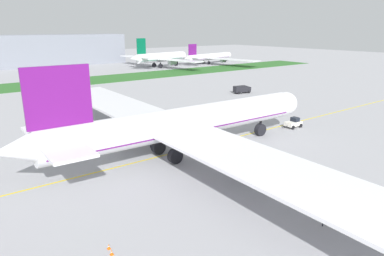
# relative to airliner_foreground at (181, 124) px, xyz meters

# --- Properties ---
(ground_plane) EXTENTS (600.00, 600.00, 0.00)m
(ground_plane) POSITION_rel_airliner_foreground_xyz_m (2.15, -0.73, -5.83)
(ground_plane) COLOR #9E9EA3
(ground_plane) RESTS_ON ground
(apron_taxi_line) EXTENTS (280.00, 0.36, 0.01)m
(apron_taxi_line) POSITION_rel_airliner_foreground_xyz_m (2.15, 1.59, -5.83)
(apron_taxi_line) COLOR yellow
(apron_taxi_line) RESTS_ON ground
(grass_median_strip) EXTENTS (320.00, 24.00, 0.10)m
(grass_median_strip) POSITION_rel_airliner_foreground_xyz_m (2.15, 99.04, -5.78)
(grass_median_strip) COLOR #2D6628
(grass_median_strip) RESTS_ON ground
(airliner_foreground) EXTENTS (60.02, 96.78, 17.18)m
(airliner_foreground) POSITION_rel_airliner_foreground_xyz_m (0.00, 0.00, 0.00)
(airliner_foreground) COLOR white
(airliner_foreground) RESTS_ON ground
(pushback_tug) EXTENTS (5.72, 2.66, 2.27)m
(pushback_tug) POSITION_rel_airliner_foreground_xyz_m (31.07, -0.82, -4.80)
(pushback_tug) COLOR white
(pushback_tug) RESTS_ON ground
(ground_crew_wingwalker_port) EXTENTS (0.51, 0.49, 1.74)m
(ground_crew_wingwalker_port) POSITION_rel_airliner_foreground_xyz_m (-2.39, 6.57, -4.78)
(ground_crew_wingwalker_port) COLOR black
(ground_crew_wingwalker_port) RESTS_ON ground
(ground_crew_marshaller_front) EXTENTS (0.46, 0.44, 1.56)m
(ground_crew_marshaller_front) POSITION_rel_airliner_foreground_xyz_m (-0.55, -29.12, -4.89)
(ground_crew_marshaller_front) COLOR black
(ground_crew_marshaller_front) RESTS_ON ground
(traffic_cone_near_nose) EXTENTS (0.36, 0.36, 0.58)m
(traffic_cone_near_nose) POSITION_rel_airliner_foreground_xyz_m (-22.37, -19.40, -5.55)
(traffic_cone_near_nose) COLOR #F2590C
(traffic_cone_near_nose) RESTS_ON ground
(traffic_cone_port_wing) EXTENTS (0.36, 0.36, 0.58)m
(traffic_cone_port_wing) POSITION_rel_airliner_foreground_xyz_m (-22.19, -18.32, -5.55)
(traffic_cone_port_wing) COLOR #F2590C
(traffic_cone_port_wing) RESTS_ON ground
(service_truck_baggage_loader) EXTENTS (6.47, 3.43, 2.59)m
(service_truck_baggage_loader) POSITION_rel_airliner_foreground_xyz_m (52.54, 37.39, -4.40)
(service_truck_baggage_loader) COLOR black
(service_truck_baggage_loader) RESTS_ON ground
(parked_airliner_far_centre) EXTENTS (41.27, 63.90, 16.53)m
(parked_airliner_far_centre) POSITION_rel_airliner_foreground_xyz_m (73.27, 124.11, -0.24)
(parked_airliner_far_centre) COLOR white
(parked_airliner_far_centre) RESTS_ON ground
(parked_airliner_far_right) EXTENTS (44.27, 72.32, 12.68)m
(parked_airliner_far_right) POSITION_rel_airliner_foreground_xyz_m (108.68, 123.17, -1.53)
(parked_airliner_far_right) COLOR white
(parked_airliner_far_right) RESTS_ON ground
(terminal_building) EXTENTS (94.26, 20.00, 18.00)m
(terminal_building) POSITION_rel_airliner_foreground_xyz_m (24.32, 173.54, 3.17)
(terminal_building) COLOR gray
(terminal_building) RESTS_ON ground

